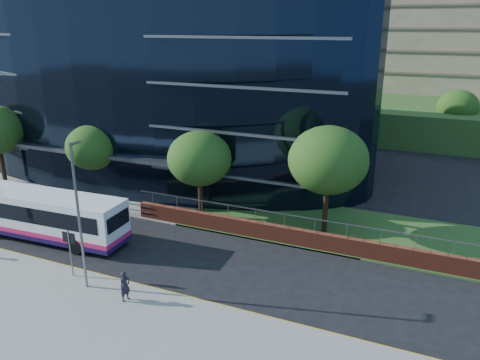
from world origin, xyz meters
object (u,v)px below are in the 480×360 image
at_px(city_bus, 46,215).
at_px(tree_far_b, 93,147).
at_px(tree_far_c, 200,159).
at_px(streetlight_east, 79,213).
at_px(street_sign, 69,244).
at_px(tree_far_d, 328,160).
at_px(pedestrian, 125,286).
at_px(tree_dist_e, 458,107).

bearing_deg(city_bus, tree_far_b, 103.91).
height_order(tree_far_c, streetlight_east, streetlight_east).
distance_m(tree_far_b, streetlight_east, 14.74).
height_order(street_sign, tree_far_d, tree_far_d).
xyz_separation_m(street_sign, streetlight_east, (1.50, -0.59, 2.29)).
bearing_deg(streetlight_east, pedestrian, -5.23).
xyz_separation_m(street_sign, tree_far_b, (-7.50, 11.09, 2.06)).
bearing_deg(tree_dist_e, streetlight_east, -113.11).
height_order(tree_far_d, pedestrian, tree_far_d).
bearing_deg(tree_far_b, tree_far_c, -2.86).
relative_size(tree_far_d, streetlight_east, 0.93).
height_order(tree_far_b, streetlight_east, streetlight_east).
relative_size(tree_far_b, streetlight_east, 0.76).
relative_size(tree_far_c, pedestrian, 4.02).
xyz_separation_m(street_sign, city_bus, (-5.19, 3.37, -0.48)).
xyz_separation_m(tree_far_b, city_bus, (2.31, -7.72, -2.54)).
height_order(street_sign, city_bus, city_bus).
distance_m(tree_far_d, tree_dist_e, 31.06).
bearing_deg(pedestrian, city_bus, 81.75).
height_order(tree_far_c, tree_far_d, tree_far_d).
distance_m(tree_far_d, streetlight_east, 15.77).
xyz_separation_m(streetlight_east, city_bus, (-6.69, 3.96, -2.77)).
bearing_deg(tree_dist_e, tree_far_c, -118.74).
xyz_separation_m(tree_far_d, streetlight_east, (-10.00, -12.17, -0.75)).
xyz_separation_m(tree_far_c, streetlight_east, (-1.00, -11.17, -0.10)).
relative_size(tree_far_c, tree_dist_e, 1.00).
bearing_deg(street_sign, tree_dist_e, 64.88).
relative_size(tree_far_b, city_bus, 0.52).
relative_size(tree_far_b, pedestrian, 3.73).
height_order(tree_far_c, city_bus, tree_far_c).
bearing_deg(city_bus, streetlight_east, -33.33).
relative_size(tree_dist_e, streetlight_east, 0.81).
bearing_deg(pedestrian, tree_far_d, -14.52).
bearing_deg(street_sign, streetlight_east, -21.36).
distance_m(tree_far_c, city_bus, 10.93).
relative_size(street_sign, pedestrian, 1.73).
bearing_deg(pedestrian, tree_dist_e, -4.00).
bearing_deg(tree_dist_e, tree_far_d, -104.93).
relative_size(tree_far_b, tree_far_c, 0.93).
distance_m(tree_far_d, pedestrian, 15.00).
height_order(tree_dist_e, pedestrian, tree_dist_e).
xyz_separation_m(tree_far_c, tree_dist_e, (17.00, 31.00, 0.00)).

